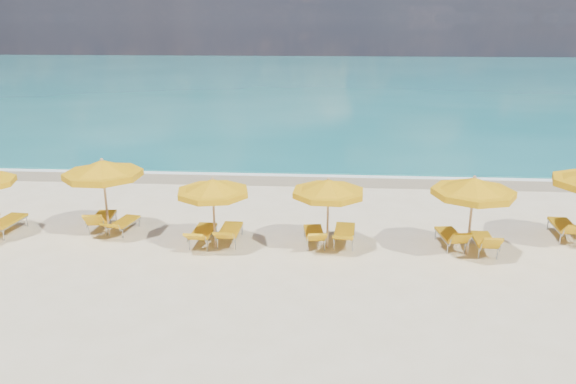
{
  "coord_description": "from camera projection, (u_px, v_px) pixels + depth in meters",
  "views": [
    {
      "loc": [
        1.26,
        -16.15,
        6.7
      ],
      "look_at": [
        0.0,
        1.5,
        1.2
      ],
      "focal_mm": 35.0,
      "sensor_mm": 36.0,
      "label": 1
    }
  ],
  "objects": [
    {
      "name": "lounger_5_right",
      "position": [
        484.0,
        245.0,
        16.75
      ],
      "size": [
        0.62,
        1.69,
        0.83
      ],
      "rotation": [
        0.0,
        0.0,
        -0.02
      ],
      "color": "#A5A8AD",
      "rests_on": "ground"
    },
    {
      "name": "lounger_4_right",
      "position": [
        344.0,
        237.0,
        17.35
      ],
      "size": [
        0.76,
        1.96,
        0.71
      ],
      "rotation": [
        0.0,
        0.0,
        -0.08
      ],
      "color": "#A5A8AD",
      "rests_on": "ground"
    },
    {
      "name": "ocean",
      "position": [
        317.0,
        80.0,
        63.18
      ],
      "size": [
        120.0,
        80.0,
        0.3
      ],
      "primitive_type": "cube",
      "color": "#13696E",
      "rests_on": "ground"
    },
    {
      "name": "lounger_5_left",
      "position": [
        450.0,
        240.0,
        17.1
      ],
      "size": [
        0.8,
        1.77,
        0.84
      ],
      "rotation": [
        0.0,
        0.0,
        0.13
      ],
      "color": "#A5A8AD",
      "rests_on": "ground"
    },
    {
      "name": "whitecap_near",
      "position": [
        208.0,
        133.0,
        34.06
      ],
      "size": [
        14.0,
        0.36,
        0.05
      ],
      "primitive_type": "cube",
      "color": "white",
      "rests_on": "ground"
    },
    {
      "name": "foam_line",
      "position": [
        299.0,
        173.0,
        25.27
      ],
      "size": [
        120.0,
        1.2,
        0.03
      ],
      "primitive_type": "cube",
      "color": "white",
      "rests_on": "ground"
    },
    {
      "name": "whitecap_far",
      "position": [
        423.0,
        117.0,
        39.77
      ],
      "size": [
        18.0,
        0.3,
        0.05
      ],
      "primitive_type": "cube",
      "color": "white",
      "rests_on": "ground"
    },
    {
      "name": "lounger_3_right",
      "position": [
        230.0,
        236.0,
        17.44
      ],
      "size": [
        0.66,
        1.88,
        0.78
      ],
      "rotation": [
        0.0,
        0.0,
        -0.02
      ],
      "color": "#A5A8AD",
      "rests_on": "ground"
    },
    {
      "name": "lounger_6_left",
      "position": [
        564.0,
        231.0,
        17.79
      ],
      "size": [
        0.75,
        1.94,
        0.85
      ],
      "rotation": [
        0.0,
        0.0,
        -0.06
      ],
      "color": "#A5A8AD",
      "rests_on": "ground"
    },
    {
      "name": "lounger_1_right",
      "position": [
        6.0,
        227.0,
        18.17
      ],
      "size": [
        0.77,
        2.0,
        0.77
      ],
      "rotation": [
        0.0,
        0.0,
        -0.07
      ],
      "color": "#A5A8AD",
      "rests_on": "ground"
    },
    {
      "name": "lounger_2_left",
      "position": [
        102.0,
        223.0,
        18.54
      ],
      "size": [
        0.8,
        1.85,
        0.88
      ],
      "rotation": [
        0.0,
        0.0,
        0.11
      ],
      "color": "#A5A8AD",
      "rests_on": "ground"
    },
    {
      "name": "lounger_4_left",
      "position": [
        314.0,
        238.0,
        17.3
      ],
      "size": [
        0.78,
        1.79,
        0.76
      ],
      "rotation": [
        0.0,
        0.0,
        0.12
      ],
      "color": "#A5A8AD",
      "rests_on": "ground"
    },
    {
      "name": "lounger_3_left",
      "position": [
        203.0,
        237.0,
        17.36
      ],
      "size": [
        0.68,
        1.88,
        0.77
      ],
      "rotation": [
        0.0,
        0.0,
        -0.04
      ],
      "color": "#A5A8AD",
      "rests_on": "ground"
    },
    {
      "name": "umbrella_5",
      "position": [
        474.0,
        188.0,
        16.01
      ],
      "size": [
        2.67,
        2.67,
        2.43
      ],
      "rotation": [
        0.0,
        0.0,
        -0.12
      ],
      "color": "tan",
      "rests_on": "ground"
    },
    {
      "name": "wet_sand_band",
      "position": [
        298.0,
        178.0,
        24.5
      ],
      "size": [
        120.0,
        2.6,
        0.01
      ],
      "primitive_type": "cube",
      "color": "tan",
      "rests_on": "ground"
    },
    {
      "name": "ground_plane",
      "position": [
        285.0,
        243.0,
        17.45
      ],
      "size": [
        120.0,
        120.0,
        0.0
      ],
      "primitive_type": "plane",
      "color": "beige"
    },
    {
      "name": "lounger_2_right",
      "position": [
        124.0,
        226.0,
        18.3
      ],
      "size": [
        0.82,
        1.72,
        0.65
      ],
      "rotation": [
        0.0,
        0.0,
        -0.18
      ],
      "color": "#A5A8AD",
      "rests_on": "ground"
    },
    {
      "name": "umbrella_2",
      "position": [
        103.0,
        170.0,
        17.59
      ],
      "size": [
        3.3,
        3.3,
        2.52
      ],
      "rotation": [
        0.0,
        0.0,
        -0.42
      ],
      "color": "tan",
      "rests_on": "ground"
    },
    {
      "name": "umbrella_4",
      "position": [
        328.0,
        188.0,
        16.53
      ],
      "size": [
        2.79,
        2.79,
        2.23
      ],
      "rotation": [
        0.0,
        0.0,
        0.33
      ],
      "color": "tan",
      "rests_on": "ground"
    },
    {
      "name": "umbrella_3",
      "position": [
        213.0,
        188.0,
        16.59
      ],
      "size": [
        2.57,
        2.57,
        2.22
      ],
      "rotation": [
        0.0,
        0.0,
        -0.19
      ],
      "color": "tan",
      "rests_on": "ground"
    }
  ]
}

